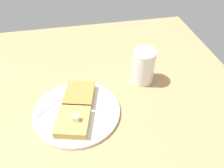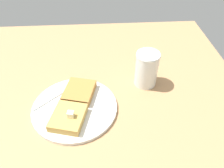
# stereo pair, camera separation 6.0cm
# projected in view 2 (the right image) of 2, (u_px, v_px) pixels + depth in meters

# --- Properties ---
(table_surface) EXTENTS (0.98, 0.98, 0.02)m
(table_surface) POSITION_uv_depth(u_px,v_px,m) (87.00, 107.00, 0.64)
(table_surface) COLOR #AB7F53
(table_surface) RESTS_ON ground
(plate) EXTENTS (0.24, 0.24, 0.01)m
(plate) POSITION_uv_depth(u_px,v_px,m) (75.00, 108.00, 0.61)
(plate) COLOR silver
(plate) RESTS_ON table_surface
(toast_slice_left) EXTENTS (0.11, 0.10, 0.02)m
(toast_slice_left) POSITION_uv_depth(u_px,v_px,m) (68.00, 117.00, 0.57)
(toast_slice_left) COLOR tan
(toast_slice_left) RESTS_ON plate
(toast_slice_middle) EXTENTS (0.11, 0.10, 0.02)m
(toast_slice_middle) POSITION_uv_depth(u_px,v_px,m) (79.00, 92.00, 0.64)
(toast_slice_middle) COLOR #AE7838
(toast_slice_middle) RESTS_ON plate
(butter_pat_primary) EXTENTS (0.02, 0.02, 0.02)m
(butter_pat_primary) POSITION_uv_depth(u_px,v_px,m) (71.00, 114.00, 0.55)
(butter_pat_primary) COLOR #F3EEC8
(butter_pat_primary) RESTS_ON toast_slice_left
(fork) EXTENTS (0.12, 0.13, 0.00)m
(fork) POSITION_uv_depth(u_px,v_px,m) (59.00, 94.00, 0.65)
(fork) COLOR silver
(fork) RESTS_ON plate
(syrup_jar) EXTENTS (0.07, 0.07, 0.11)m
(syrup_jar) POSITION_uv_depth(u_px,v_px,m) (146.00, 70.00, 0.66)
(syrup_jar) COLOR #431F0C
(syrup_jar) RESTS_ON table_surface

